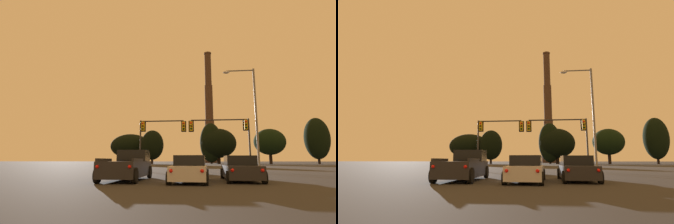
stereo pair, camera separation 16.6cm
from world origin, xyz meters
The scene contains 14 objects.
sedan_center_lane_front centered at (0.06, 18.75, 0.67)m, with size 2.11×4.75×1.43m.
sedan_right_lane_second centered at (3.10, 13.15, 0.67)m, with size 2.04×4.73×1.43m.
sedan_center_lane_second centered at (0.23, 12.02, 0.67)m, with size 2.19×4.78×1.43m.
pickup_truck_left_lane_second centered at (-3.53, 13.13, 0.80)m, with size 2.22×5.52×1.82m.
traffic_light_overhead_left centered at (-4.01, 26.88, 4.38)m, with size 5.48×0.50×5.71m.
traffic_light_overhead_right centered at (4.00, 25.94, 4.33)m, with size 6.64×0.50×5.60m.
street_lamp centered at (5.80, 22.13, 5.93)m, with size 3.01×0.36×9.87m.
smokestack centered at (7.08, 123.87, 21.49)m, with size 7.13×7.13×54.85m.
treeline_center_right centered at (-21.97, 86.14, 5.95)m, with size 13.74×12.37×10.09m.
treeline_center_left centered at (5.61, 89.25, 7.21)m, with size 7.59×6.83×13.99m.
treeline_right_mid centered at (8.10, 89.27, 6.97)m, with size 12.22×11.00×12.00m.
treeline_left_mid centered at (39.56, 87.06, 8.18)m, with size 7.81×7.03×14.92m.
treeline_far_right centered at (-13.63, 81.58, 6.06)m, with size 7.31×6.58×10.83m.
treeline_far_left centered at (23.55, 83.02, 6.89)m, with size 9.76×8.78×11.00m.
Camera 1 is at (0.60, -2.69, 1.16)m, focal length 28.00 mm.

